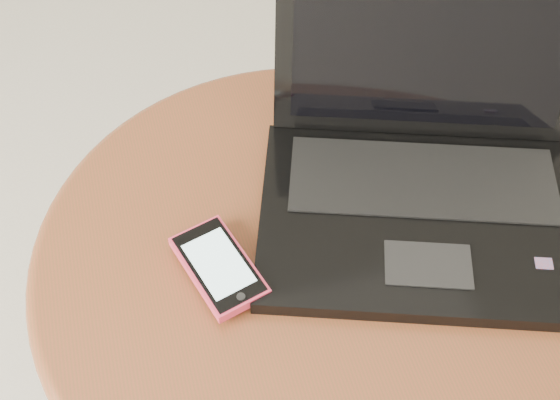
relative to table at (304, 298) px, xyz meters
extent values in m
cylinder|color=brown|center=(0.00, 0.00, -0.15)|extent=(0.10, 0.10, 0.46)
cylinder|color=brown|center=(0.00, 0.00, 0.10)|extent=(0.63, 0.63, 0.03)
torus|color=brown|center=(0.00, 0.00, 0.10)|extent=(0.66, 0.66, 0.03)
cube|color=black|center=(0.15, 0.00, 0.12)|extent=(0.46, 0.39, 0.02)
cube|color=black|center=(0.16, 0.05, 0.13)|extent=(0.35, 0.22, 0.00)
cube|color=black|center=(0.12, -0.07, 0.13)|extent=(0.11, 0.09, 0.00)
cube|color=red|center=(0.25, -0.10, 0.13)|extent=(0.02, 0.02, 0.00)
cube|color=black|center=(0.20, 0.16, 0.25)|extent=(0.39, 0.20, 0.23)
cube|color=black|center=(0.20, 0.15, 0.25)|extent=(0.34, 0.17, 0.19)
cube|color=black|center=(-0.10, -0.01, 0.12)|extent=(0.08, 0.12, 0.01)
cube|color=#AB1556|center=(-0.12, 0.04, 0.12)|extent=(0.05, 0.02, 0.00)
cube|color=#F9395B|center=(-0.11, -0.01, 0.13)|extent=(0.10, 0.14, 0.01)
cube|color=black|center=(-0.11, -0.01, 0.13)|extent=(0.09, 0.13, 0.00)
cube|color=silver|center=(-0.11, -0.01, 0.14)|extent=(0.07, 0.10, 0.00)
cylinder|color=black|center=(-0.09, -0.06, 0.14)|extent=(0.01, 0.01, 0.00)
camera|label=1|loc=(-0.16, -0.48, 0.84)|focal=47.74mm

